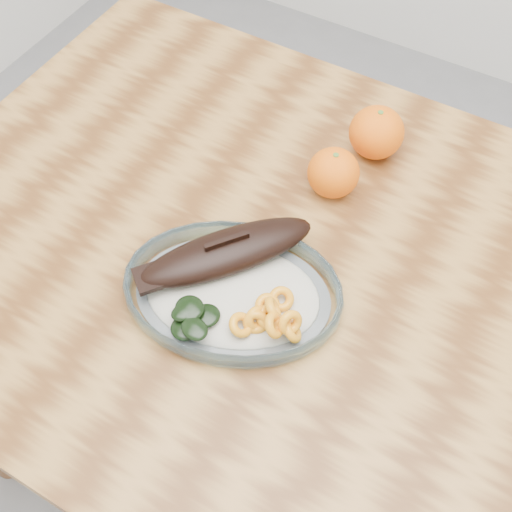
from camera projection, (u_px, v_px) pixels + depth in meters
name	position (u px, v px, depth m)	size (l,w,h in m)	color
ground	(291.00, 454.00, 1.47)	(3.00, 3.00, 0.00)	slate
dining_table	(312.00, 313.00, 0.93)	(1.20, 0.80, 0.75)	brown
plated_meal	(232.00, 289.00, 0.82)	(0.64, 0.64, 0.08)	white
orange_left	(376.00, 132.00, 0.95)	(0.08, 0.08, 0.08)	#FF6A05
orange_right	(333.00, 173.00, 0.91)	(0.07, 0.07, 0.07)	#FF6A05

